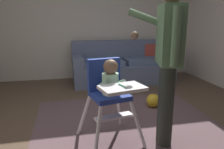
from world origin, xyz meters
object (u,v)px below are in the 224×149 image
Objects in this scene: high_chair at (109,86)px; adult_standing at (168,59)px; couch at (122,66)px; toy_ball at (153,100)px.

adult_standing is at bearing 63.16° from high_chair.
adult_standing is at bearing -4.69° from couch.
toy_ball is (0.08, -1.53, -0.23)m from couch.
adult_standing is (-0.20, -2.48, 0.58)m from couch.
adult_standing reaches higher than high_chair.
adult_standing is (0.56, -0.15, 0.29)m from high_chair.
couch is 1.30× the size of adult_standing.
couch is 2.55m from adult_standing.
high_chair is (-0.76, -2.33, 0.29)m from couch.
high_chair is 1.27m from toy_ball.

